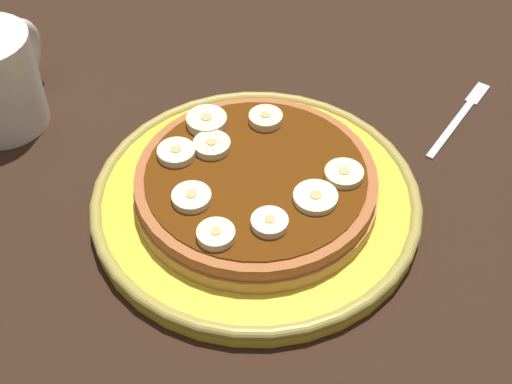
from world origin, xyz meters
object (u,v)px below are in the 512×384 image
(pancake_stack, at_px, (258,187))
(banana_slice_0, at_px, (270,223))
(banana_slice_3, at_px, (266,119))
(fork, at_px, (462,114))
(banana_slice_2, at_px, (216,235))
(banana_slice_4, at_px, (344,174))
(banana_slice_1, at_px, (207,122))
(banana_slice_7, at_px, (192,198))
(banana_slice_8, at_px, (212,146))
(plate, at_px, (256,200))
(banana_slice_6, at_px, (315,198))
(banana_slice_5, at_px, (177,152))

(pancake_stack, relative_size, banana_slice_0, 7.04)
(banana_slice_3, height_order, fork, banana_slice_3)
(banana_slice_2, distance_m, banana_slice_4, 0.12)
(banana_slice_2, bearing_deg, banana_slice_1, 23.62)
(banana_slice_0, relative_size, banana_slice_1, 0.82)
(banana_slice_4, relative_size, banana_slice_7, 1.01)
(banana_slice_3, height_order, banana_slice_7, banana_slice_3)
(banana_slice_0, bearing_deg, banana_slice_1, 42.43)
(banana_slice_2, height_order, banana_slice_3, same)
(banana_slice_1, height_order, banana_slice_8, banana_slice_1)
(banana_slice_1, bearing_deg, plate, -126.79)
(banana_slice_6, height_order, banana_slice_7, same)
(pancake_stack, height_order, banana_slice_5, banana_slice_5)
(banana_slice_1, bearing_deg, banana_slice_0, -137.57)
(plate, xyz_separation_m, banana_slice_5, (0.00, 0.07, 0.03))
(banana_slice_7, bearing_deg, banana_slice_1, 12.98)
(banana_slice_3, relative_size, banana_slice_6, 0.84)
(banana_slice_0, xyz_separation_m, fork, (0.23, -0.13, -0.04))
(banana_slice_0, xyz_separation_m, banana_slice_3, (0.11, 0.04, 0.00))
(banana_slice_1, distance_m, banana_slice_6, 0.13)
(banana_slice_6, bearing_deg, banana_slice_1, 62.85)
(pancake_stack, relative_size, fork, 1.60)
(banana_slice_7, relative_size, banana_slice_8, 0.99)
(plate, relative_size, banana_slice_5, 8.71)
(banana_slice_8, bearing_deg, banana_slice_4, -89.15)
(banana_slice_5, bearing_deg, banana_slice_0, -117.77)
(plate, xyz_separation_m, banana_slice_6, (-0.01, -0.05, 0.03))
(banana_slice_4, bearing_deg, banana_slice_7, 120.16)
(plate, bearing_deg, banana_slice_1, 53.21)
(banana_slice_1, bearing_deg, banana_slice_2, -156.38)
(banana_slice_8, bearing_deg, banana_slice_0, -133.27)
(banana_slice_4, distance_m, banana_slice_5, 0.14)
(banana_slice_3, bearing_deg, banana_slice_7, 165.84)
(banana_slice_3, bearing_deg, banana_slice_2, -178.26)
(banana_slice_3, relative_size, banana_slice_5, 0.93)
(banana_slice_5, xyz_separation_m, banana_slice_8, (0.02, -0.03, 0.00))
(banana_slice_4, bearing_deg, banana_slice_0, 148.86)
(plate, xyz_separation_m, banana_slice_8, (0.02, 0.04, 0.04))
(plate, relative_size, banana_slice_1, 7.89)
(pancake_stack, xyz_separation_m, banana_slice_1, (0.05, 0.06, 0.02))
(fork, bearing_deg, banana_slice_4, 152.11)
(banana_slice_3, bearing_deg, banana_slice_0, -161.20)
(banana_slice_7, bearing_deg, banana_slice_6, -71.93)
(banana_slice_0, distance_m, banana_slice_5, 0.11)
(banana_slice_5, relative_size, banana_slice_8, 1.01)
(banana_slice_0, height_order, banana_slice_1, banana_slice_1)
(banana_slice_8, distance_m, fork, 0.26)
(banana_slice_0, bearing_deg, banana_slice_4, -31.14)
(banana_slice_8, relative_size, fork, 0.25)
(banana_slice_1, xyz_separation_m, banana_slice_5, (-0.04, 0.01, -0.00))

